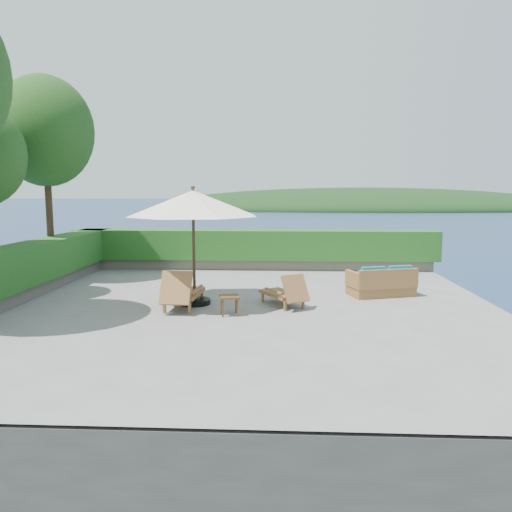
{
  "coord_description": "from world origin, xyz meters",
  "views": [
    {
      "loc": [
        0.92,
        -11.38,
        2.73
      ],
      "look_at": [
        0.3,
        0.8,
        1.1
      ],
      "focal_mm": 35.0,
      "sensor_mm": 36.0,
      "label": 1
    }
  ],
  "objects_px": {
    "lounge_left": "(182,292)",
    "wicker_loveseat": "(382,284)",
    "patio_umbrella": "(193,204)",
    "lounge_right": "(285,292)",
    "side_table": "(229,299)"
  },
  "relations": [
    {
      "from": "side_table",
      "to": "wicker_loveseat",
      "type": "height_order",
      "value": "wicker_loveseat"
    },
    {
      "from": "patio_umbrella",
      "to": "side_table",
      "type": "distance_m",
      "value": 2.46
    },
    {
      "from": "lounge_left",
      "to": "wicker_loveseat",
      "type": "distance_m",
      "value": 5.15
    },
    {
      "from": "lounge_left",
      "to": "wicker_loveseat",
      "type": "bearing_deg",
      "value": 22.73
    },
    {
      "from": "wicker_loveseat",
      "to": "patio_umbrella",
      "type": "bearing_deg",
      "value": 176.89
    },
    {
      "from": "lounge_left",
      "to": "side_table",
      "type": "distance_m",
      "value": 1.26
    },
    {
      "from": "patio_umbrella",
      "to": "side_table",
      "type": "bearing_deg",
      "value": -47.24
    },
    {
      "from": "patio_umbrella",
      "to": "wicker_loveseat",
      "type": "height_order",
      "value": "patio_umbrella"
    },
    {
      "from": "lounge_right",
      "to": "wicker_loveseat",
      "type": "bearing_deg",
      "value": -3.75
    },
    {
      "from": "patio_umbrella",
      "to": "lounge_left",
      "type": "height_order",
      "value": "patio_umbrella"
    },
    {
      "from": "patio_umbrella",
      "to": "lounge_right",
      "type": "distance_m",
      "value": 2.98
    },
    {
      "from": "patio_umbrella",
      "to": "wicker_loveseat",
      "type": "xyz_separation_m",
      "value": [
        4.67,
        1.17,
        -2.07
      ]
    },
    {
      "from": "patio_umbrella",
      "to": "lounge_right",
      "type": "bearing_deg",
      "value": -3.61
    },
    {
      "from": "lounge_left",
      "to": "lounge_right",
      "type": "relative_size",
      "value": 1.13
    },
    {
      "from": "lounge_right",
      "to": "wicker_loveseat",
      "type": "xyz_separation_m",
      "value": [
        2.51,
        1.31,
        -0.02
      ]
    }
  ]
}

